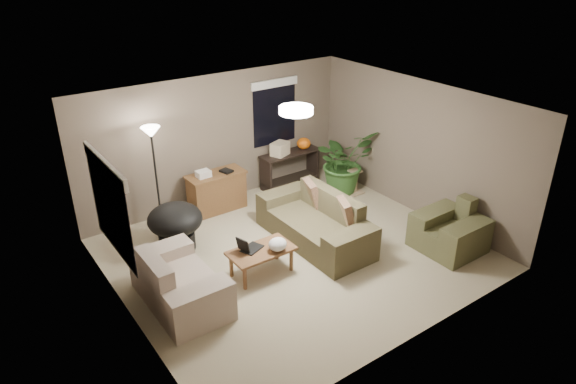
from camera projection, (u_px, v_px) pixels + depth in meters
room_shell at (296, 185)px, 7.90m from camera, size 5.50×5.50×5.50m
main_sofa at (316, 225)px, 8.71m from camera, size 0.95×2.20×0.85m
throw_pillows at (329, 202)px, 8.69m from camera, size 0.39×1.40×0.47m
loveseat at (178, 285)px, 7.17m from camera, size 0.90×1.60×0.85m
armchair at (450, 233)px, 8.48m from camera, size 0.95×1.00×0.85m
coffee_table at (261, 253)px, 7.80m from camera, size 1.00×0.55×0.42m
laptop at (248, 247)px, 7.73m from camera, size 0.42×0.33×0.24m
plastic_bag at (278, 244)px, 7.72m from camera, size 0.34×0.32×0.20m
desk at (217, 192)px, 9.69m from camera, size 1.10×0.50×0.75m
desk_papers at (208, 173)px, 9.42m from camera, size 0.69×0.28×0.12m
console_table at (290, 166)px, 10.64m from camera, size 1.30×0.40×0.75m
pumpkin at (304, 143)px, 10.63m from camera, size 0.35×0.35×0.23m
cardboard_box at (280, 149)px, 10.31m from camera, size 0.42×0.37×0.26m
papasan_chair at (175, 224)px, 8.40m from camera, size 1.05×1.05×0.80m
floor_lamp at (152, 145)px, 8.49m from camera, size 0.32×0.32×1.91m
ceiling_fixture at (296, 110)px, 7.38m from camera, size 0.50×0.50×0.10m
houseplant at (343, 168)px, 10.39m from camera, size 1.18×1.31×1.02m
cat_scratching_post at (354, 183)px, 10.42m from camera, size 0.32×0.32×0.50m
window_left at (108, 192)px, 6.46m from camera, size 0.05×1.56×1.33m
window_back at (275, 101)px, 10.16m from camera, size 1.06×0.05×1.33m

